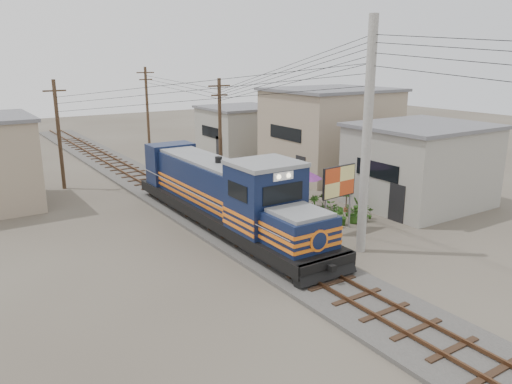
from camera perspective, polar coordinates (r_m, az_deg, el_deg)
ground at (r=21.01m, az=3.96°, el=-8.23°), size 120.00×120.00×0.00m
ballast at (r=29.10m, az=-7.93°, el=-1.45°), size 3.60×70.00×0.16m
track at (r=29.05m, az=-7.94°, el=-1.11°), size 1.15×70.00×0.12m
locomotive at (r=24.78m, az=-3.58°, el=-0.37°), size 2.88×15.69×3.89m
utility_pole_main at (r=21.50m, az=12.54°, el=5.90°), size 0.40×0.40×10.00m
wooden_pole_mid at (r=33.83m, az=-4.14°, el=7.23°), size 1.60×0.24×7.00m
wooden_pole_far at (r=46.58m, az=-12.32°, el=9.42°), size 1.60×0.24×7.50m
wooden_pole_left at (r=34.32m, az=-21.62°, el=6.32°), size 1.60×0.24×7.00m
power_lines at (r=26.50m, az=-7.38°, el=13.39°), size 9.65×19.00×3.30m
shophouse_front at (r=30.16m, az=18.26°, el=2.98°), size 7.35×6.30×4.70m
shophouse_mid at (r=36.88m, az=8.44°, el=6.87°), size 8.40×7.35×6.20m
shophouse_back at (r=44.14m, az=-1.75°, el=7.07°), size 6.30×6.30×4.20m
billboard at (r=24.44m, az=9.47°, el=0.98°), size 2.13×0.32×3.29m
market_umbrella at (r=27.77m, az=5.43°, el=2.10°), size 2.20×2.20×2.37m
vendor at (r=29.55m, az=4.02°, el=0.55°), size 0.76×0.76×1.78m
plant_nursery at (r=26.76m, az=9.36°, el=-2.11°), size 3.14×3.33×1.10m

